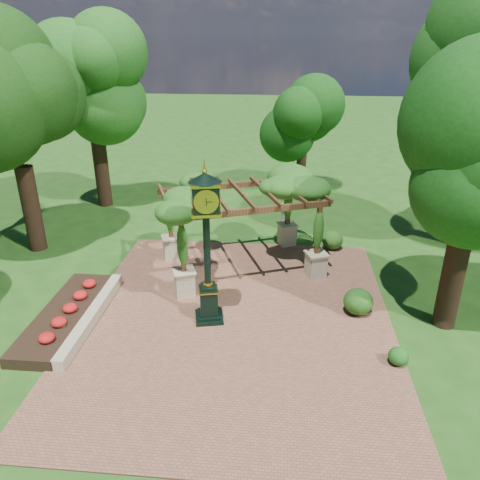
{
  "coord_description": "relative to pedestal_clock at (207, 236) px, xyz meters",
  "views": [
    {
      "loc": [
        1.31,
        -11.73,
        8.59
      ],
      "look_at": [
        0.0,
        2.5,
        2.2
      ],
      "focal_mm": 35.0,
      "sensor_mm": 36.0,
      "label": 1
    }
  ],
  "objects": [
    {
      "name": "shrub_back",
      "position": [
        4.44,
        5.83,
        -2.55
      ],
      "size": [
        1.07,
        1.07,
        0.8
      ],
      "primitive_type": "ellipsoid",
      "rotation": [
        0.0,
        0.0,
        -0.23
      ],
      "color": "#2C5F1B",
      "rests_on": "brick_plaza"
    },
    {
      "name": "tree_west_far",
      "position": [
        -7.27,
        10.48,
        3.31
      ],
      "size": [
        3.71,
        3.71,
        9.24
      ],
      "color": "#321E13",
      "rests_on": "ground"
    },
    {
      "name": "pedestal_clock",
      "position": [
        0.0,
        0.0,
        0.0
      ],
      "size": [
        1.18,
        1.18,
        5.0
      ],
      "rotation": [
        0.0,
        0.0,
        0.22
      ],
      "color": "black",
      "rests_on": "brick_plaza"
    },
    {
      "name": "shrub_front",
      "position": [
        5.62,
        -1.74,
        -2.69
      ],
      "size": [
        0.75,
        0.75,
        0.51
      ],
      "primitive_type": "ellipsoid",
      "rotation": [
        0.0,
        0.0,
        -0.39
      ],
      "color": "#1B5418",
      "rests_on": "brick_plaza"
    },
    {
      "name": "sundial",
      "position": [
        2.38,
        8.45,
        -2.52
      ],
      "size": [
        0.76,
        0.76,
        1.06
      ],
      "rotation": [
        0.0,
        0.0,
        0.38
      ],
      "color": "gray",
      "rests_on": "ground"
    },
    {
      "name": "tree_east_near",
      "position": [
        7.51,
        0.46,
        2.52
      ],
      "size": [
        4.5,
        4.5,
        8.02
      ],
      "color": "#311D13",
      "rests_on": "ground"
    },
    {
      "name": "brick_plaza",
      "position": [
        0.87,
        0.04,
        -2.97
      ],
      "size": [
        10.0,
        12.0,
        0.04
      ],
      "primitive_type": "cube",
      "color": "brown",
      "rests_on": "ground"
    },
    {
      "name": "ground",
      "position": [
        0.87,
        -0.96,
        -2.99
      ],
      "size": [
        120.0,
        120.0,
        0.0
      ],
      "primitive_type": "plane",
      "color": "#1E4714",
      "rests_on": "ground"
    },
    {
      "name": "tree_west_near",
      "position": [
        -8.18,
        4.76,
        3.46
      ],
      "size": [
        4.64,
        4.64,
        9.39
      ],
      "color": "#311D13",
      "rests_on": "ground"
    },
    {
      "name": "flower_bed",
      "position": [
        -4.63,
        -0.46,
        -2.81
      ],
      "size": [
        1.5,
        5.0,
        0.36
      ],
      "primitive_type": "cube",
      "color": "red",
      "rests_on": "ground"
    },
    {
      "name": "shrub_mid",
      "position": [
        4.84,
        0.8,
        -2.51
      ],
      "size": [
        1.16,
        1.16,
        0.87
      ],
      "primitive_type": "ellipsoid",
      "rotation": [
        0.0,
        0.0,
        -0.23
      ],
      "color": "#224F16",
      "rests_on": "brick_plaza"
    },
    {
      "name": "border_wall",
      "position": [
        -3.73,
        -0.46,
        -2.79
      ],
      "size": [
        0.35,
        5.0,
        0.4
      ],
      "primitive_type": "cube",
      "color": "#C6B793",
      "rests_on": "ground"
    },
    {
      "name": "pergola",
      "position": [
        0.7,
        3.79,
        0.03
      ],
      "size": [
        6.76,
        5.5,
        3.67
      ],
      "rotation": [
        0.0,
        0.0,
        0.37
      ],
      "color": "#C5B992",
      "rests_on": "brick_plaza"
    },
    {
      "name": "tree_north",
      "position": [
        3.28,
        13.93,
        1.14
      ],
      "size": [
        3.35,
        3.35,
        6.03
      ],
      "color": "#312013",
      "rests_on": "ground"
    }
  ]
}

